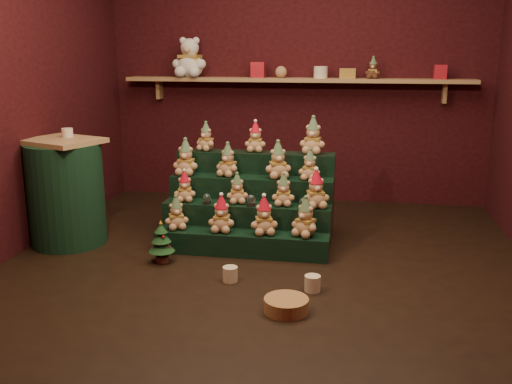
% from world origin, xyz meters
% --- Properties ---
extents(ground, '(4.00, 4.00, 0.00)m').
position_xyz_m(ground, '(0.00, 0.00, 0.00)').
color(ground, black).
rests_on(ground, ground).
extents(back_wall, '(4.00, 0.10, 2.80)m').
position_xyz_m(back_wall, '(0.00, 2.05, 1.40)').
color(back_wall, black).
rests_on(back_wall, ground).
extents(front_wall, '(4.00, 0.10, 2.80)m').
position_xyz_m(front_wall, '(0.00, -2.05, 1.40)').
color(front_wall, black).
rests_on(front_wall, ground).
extents(left_wall, '(0.10, 4.00, 2.80)m').
position_xyz_m(left_wall, '(-2.05, 0.00, 1.40)').
color(left_wall, black).
rests_on(left_wall, ground).
extents(back_shelf, '(3.60, 0.26, 0.24)m').
position_xyz_m(back_shelf, '(0.00, 1.87, 1.29)').
color(back_shelf, tan).
rests_on(back_shelf, ground).
extents(riser_tier_front, '(1.40, 0.22, 0.18)m').
position_xyz_m(riser_tier_front, '(-0.22, 0.15, 0.09)').
color(riser_tier_front, black).
rests_on(riser_tier_front, ground).
extents(riser_tier_midfront, '(1.40, 0.22, 0.36)m').
position_xyz_m(riser_tier_midfront, '(-0.22, 0.37, 0.18)').
color(riser_tier_midfront, black).
rests_on(riser_tier_midfront, ground).
extents(riser_tier_midback, '(1.40, 0.22, 0.54)m').
position_xyz_m(riser_tier_midback, '(-0.22, 0.59, 0.27)').
color(riser_tier_midback, black).
rests_on(riser_tier_midback, ground).
extents(riser_tier_back, '(1.40, 0.22, 0.72)m').
position_xyz_m(riser_tier_back, '(-0.22, 0.81, 0.36)').
color(riser_tier_back, black).
rests_on(riser_tier_back, ground).
extents(teddy_0, '(0.25, 0.24, 0.27)m').
position_xyz_m(teddy_0, '(-0.77, 0.16, 0.31)').
color(teddy_0, tan).
rests_on(teddy_0, riser_tier_front).
extents(teddy_1, '(0.22, 0.20, 0.29)m').
position_xyz_m(teddy_1, '(-0.39, 0.16, 0.33)').
color(teddy_1, tan).
rests_on(teddy_1, riser_tier_front).
extents(teddy_2, '(0.26, 0.25, 0.30)m').
position_xyz_m(teddy_2, '(-0.04, 0.16, 0.33)').
color(teddy_2, tan).
rests_on(teddy_2, riser_tier_front).
extents(teddy_3, '(0.29, 0.28, 0.31)m').
position_xyz_m(teddy_3, '(0.29, 0.16, 0.33)').
color(teddy_3, tan).
rests_on(teddy_3, riser_tier_front).
extents(teddy_4, '(0.21, 0.20, 0.25)m').
position_xyz_m(teddy_4, '(-0.75, 0.37, 0.49)').
color(teddy_4, tan).
rests_on(teddy_4, riser_tier_midfront).
extents(teddy_5, '(0.21, 0.20, 0.25)m').
position_xyz_m(teddy_5, '(-0.31, 0.39, 0.48)').
color(teddy_5, tan).
rests_on(teddy_5, riser_tier_midfront).
extents(teddy_6, '(0.19, 0.18, 0.26)m').
position_xyz_m(teddy_6, '(0.08, 0.38, 0.49)').
color(teddy_6, tan).
rests_on(teddy_6, riser_tier_midfront).
extents(teddy_7, '(0.27, 0.26, 0.30)m').
position_xyz_m(teddy_7, '(0.35, 0.36, 0.51)').
color(teddy_7, tan).
rests_on(teddy_7, riser_tier_midfront).
extents(teddy_8, '(0.22, 0.20, 0.31)m').
position_xyz_m(teddy_8, '(-0.80, 0.59, 0.69)').
color(teddy_8, tan).
rests_on(teddy_8, riser_tier_midback).
extents(teddy_9, '(0.25, 0.24, 0.28)m').
position_xyz_m(teddy_9, '(-0.43, 0.60, 0.68)').
color(teddy_9, tan).
rests_on(teddy_9, riser_tier_midback).
extents(teddy_10, '(0.28, 0.26, 0.31)m').
position_xyz_m(teddy_10, '(0.00, 0.60, 0.70)').
color(teddy_10, tan).
rests_on(teddy_10, riser_tier_midback).
extents(teddy_11, '(0.20, 0.18, 0.25)m').
position_xyz_m(teddy_11, '(0.28, 0.58, 0.67)').
color(teddy_11, tan).
rests_on(teddy_11, riser_tier_midback).
extents(teddy_12, '(0.23, 0.22, 0.25)m').
position_xyz_m(teddy_12, '(-0.68, 0.81, 0.85)').
color(teddy_12, tan).
rests_on(teddy_12, riser_tier_back).
extents(teddy_13, '(0.19, 0.17, 0.26)m').
position_xyz_m(teddy_13, '(-0.23, 0.83, 0.85)').
color(teddy_13, tan).
rests_on(teddy_13, riser_tier_back).
extents(teddy_14, '(0.25, 0.23, 0.31)m').
position_xyz_m(teddy_14, '(0.28, 0.83, 0.88)').
color(teddy_14, tan).
rests_on(teddy_14, riser_tier_back).
extents(snow_globe_a, '(0.07, 0.07, 0.09)m').
position_xyz_m(snow_globe_a, '(-0.55, 0.31, 0.40)').
color(snow_globe_a, black).
rests_on(snow_globe_a, riser_tier_midfront).
extents(snow_globe_b, '(0.07, 0.07, 0.09)m').
position_xyz_m(snow_globe_b, '(-0.17, 0.31, 0.41)').
color(snow_globe_b, black).
rests_on(snow_globe_b, riser_tier_midfront).
extents(snow_globe_c, '(0.06, 0.06, 0.09)m').
position_xyz_m(snow_globe_c, '(0.25, 0.31, 0.40)').
color(snow_globe_c, black).
rests_on(snow_globe_c, riser_tier_midfront).
extents(side_table, '(0.72, 0.66, 0.89)m').
position_xyz_m(side_table, '(-1.72, 0.17, 0.44)').
color(side_table, tan).
rests_on(side_table, ground).
extents(table_ornament, '(0.09, 0.09, 0.07)m').
position_xyz_m(table_ornament, '(-1.72, 0.27, 0.93)').
color(table_ornament, beige).
rests_on(table_ornament, side_table).
extents(mini_christmas_tree, '(0.20, 0.20, 0.34)m').
position_xyz_m(mini_christmas_tree, '(-0.79, -0.14, 0.17)').
color(mini_christmas_tree, '#4D291B').
rests_on(mini_christmas_tree, ground).
extents(mug_left, '(0.11, 0.11, 0.11)m').
position_xyz_m(mug_left, '(-0.19, -0.41, 0.05)').
color(mug_left, beige).
rests_on(mug_left, ground).
extents(mug_right, '(0.11, 0.11, 0.11)m').
position_xyz_m(mug_right, '(0.40, -0.48, 0.06)').
color(mug_right, beige).
rests_on(mug_right, ground).
extents(wicker_basket, '(0.30, 0.30, 0.09)m').
position_xyz_m(wicker_basket, '(0.26, -0.82, 0.04)').
color(wicker_basket, '#A06940').
rests_on(wicker_basket, ground).
extents(white_bear, '(0.39, 0.35, 0.52)m').
position_xyz_m(white_bear, '(-1.11, 1.84, 1.58)').
color(white_bear, silver).
rests_on(white_bear, back_shelf).
extents(brown_bear, '(0.17, 0.16, 0.21)m').
position_xyz_m(brown_bear, '(0.78, 1.84, 1.43)').
color(brown_bear, '#502C1A').
rests_on(brown_bear, back_shelf).
extents(gift_tin_red_a, '(0.14, 0.14, 0.16)m').
position_xyz_m(gift_tin_red_a, '(-0.38, 1.85, 1.40)').
color(gift_tin_red_a, '#B41B28').
rests_on(gift_tin_red_a, back_shelf).
extents(gift_tin_cream, '(0.14, 0.14, 0.12)m').
position_xyz_m(gift_tin_cream, '(0.26, 1.85, 1.38)').
color(gift_tin_cream, beige).
rests_on(gift_tin_cream, back_shelf).
extents(gift_tin_red_b, '(0.12, 0.12, 0.14)m').
position_xyz_m(gift_tin_red_b, '(1.43, 1.85, 1.39)').
color(gift_tin_red_b, '#B41B28').
rests_on(gift_tin_red_b, back_shelf).
extents(shelf_plush_ball, '(0.12, 0.12, 0.12)m').
position_xyz_m(shelf_plush_ball, '(-0.15, 1.85, 1.38)').
color(shelf_plush_ball, tan).
rests_on(shelf_plush_ball, back_shelf).
extents(scarf_gift_box, '(0.16, 0.10, 0.10)m').
position_xyz_m(scarf_gift_box, '(0.53, 1.85, 1.37)').
color(scarf_gift_box, orange).
rests_on(scarf_gift_box, back_shelf).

